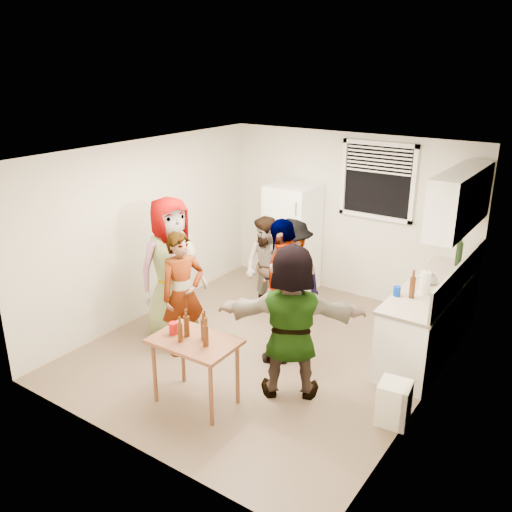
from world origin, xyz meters
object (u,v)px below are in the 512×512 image
Objects in this scene: kettle at (430,284)px; beer_bottle_counter at (411,298)px; blue_cup at (396,296)px; trash_bin at (394,401)px; guest_grey at (175,333)px; guest_back_left at (266,315)px; guest_orange at (289,392)px; beer_bottle_table at (181,341)px; serving_table at (197,402)px; guest_back_right at (290,324)px; guest_black at (281,356)px; red_cup at (174,334)px; wine_bottle at (457,266)px; guest_stripe at (186,351)px; refrigerator at (292,238)px.

beer_bottle_counter is (-0.05, -0.51, -0.00)m from kettle.
trash_bin is (0.44, -1.07, -0.65)m from blue_cup.
guest_back_left is at bearing -13.99° from guest_grey.
guest_orange is (-0.91, -1.76, -0.90)m from kettle.
beer_bottle_table is at bearing -126.58° from blue_cup.
kettle is 0.49× the size of trash_bin.
guest_back_right is at bearing 93.26° from serving_table.
guest_black is at bearing -153.99° from beer_bottle_counter.
red_cup reaches higher than guest_orange.
kettle is 3.37m from guest_grey.
wine_bottle reaches higher than red_cup.
blue_cup is at bearing 53.64° from serving_table.
serving_table is 1.12m from guest_stripe.
refrigerator is 1.12× the size of guest_back_right.
trash_bin is at bearing 24.86° from serving_table.
beer_bottle_counter is 1.22× the size of beer_bottle_table.
guest_back_left is at bearing -78.71° from guest_orange.
trash_bin is 2.71m from guest_stripe.
beer_bottle_counter reaches higher than guest_grey.
kettle reaches higher than guest_back_left.
blue_cup is at bearing 53.42° from beer_bottle_table.
kettle is 0.13× the size of guest_orange.
wine_bottle is at bearing 35.76° from guest_back_left.
red_cup is 0.09× the size of guest_back_left.
kettle reaches higher than serving_table.
guest_black is (-1.18, -0.61, -0.90)m from blue_cup.
serving_table is 0.57× the size of guest_stripe.
beer_bottle_table is (-1.73, -2.60, -0.14)m from kettle.
guest_grey is at bearing -125.61° from guest_back_right.
refrigerator is 1.53m from guest_back_right.
kettle is at bearing -147.22° from guest_orange.
guest_black reaches higher than guest_stripe.
blue_cup is 1.61m from guest_black.
guest_stripe is at bearing -150.13° from kettle.
trash_bin is at bearing -66.26° from guest_stripe.
trash_bin reaches higher than guest_black.
blue_cup is 1.80m from guest_back_right.
guest_grey reaches higher than guest_stripe.
refrigerator is 8.21× the size of beer_bottle_table.
kettle is 0.14× the size of guest_back_right.
guest_black is at bearing 79.64° from serving_table.
blue_cup is at bearing -116.03° from kettle.
guest_stripe is 1.22m from guest_black.
refrigerator is 14.88× the size of blue_cup.
guest_back_right is at bearing -5.86° from guest_stripe.
guest_back_left reaches higher than guest_orange.
red_cup is at bearing 7.15° from guest_orange.
blue_cup is at bearing 112.43° from trash_bin.
refrigerator is 3.43m from serving_table.
wine_bottle reaches higher than guest_back_right.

